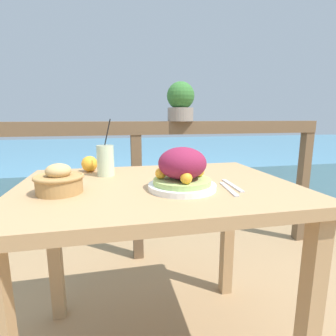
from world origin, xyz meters
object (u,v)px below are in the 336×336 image
Objects in this scene: potted_plant at (181,101)px; drink_glass at (105,161)px; salad_plate at (182,171)px; bread_basket at (59,181)px.

drink_glass is at bearing -128.35° from potted_plant.
drink_glass is 0.92× the size of potted_plant.
potted_plant is at bearing 75.43° from salad_plate.
potted_plant is (0.24, 0.93, 0.30)m from salad_plate.
salad_plate is 0.42m from bread_basket.
salad_plate is 0.98× the size of drink_glass.
bread_basket is 1.15m from potted_plant.
drink_glass is 0.87m from potted_plant.
bread_basket is (-0.42, 0.04, -0.02)m from salad_plate.
bread_basket is at bearing 174.00° from salad_plate.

